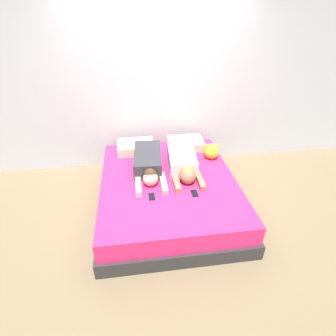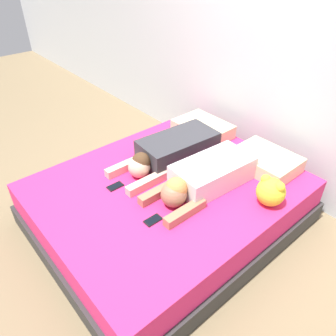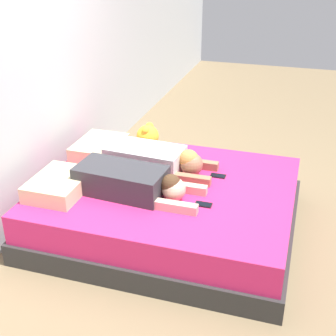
# 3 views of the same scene
# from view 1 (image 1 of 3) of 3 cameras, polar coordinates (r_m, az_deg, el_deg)

# --- Properties ---
(ground_plane) EXTENTS (12.00, 12.00, 0.00)m
(ground_plane) POSITION_cam_1_polar(r_m,az_deg,el_deg) (3.60, 0.00, -7.81)
(ground_plane) COLOR #7F6B4C
(wall_back) EXTENTS (12.00, 0.06, 2.60)m
(wall_back) POSITION_cam_1_polar(r_m,az_deg,el_deg) (4.07, -2.44, 17.77)
(wall_back) COLOR silver
(wall_back) RESTS_ON ground_plane
(bed) EXTENTS (1.74, 2.09, 0.43)m
(bed) POSITION_cam_1_polar(r_m,az_deg,el_deg) (3.47, 0.00, -5.14)
(bed) COLOR #2D2D2D
(bed) RESTS_ON ground_plane
(pillow_head_left) EXTENTS (0.53, 0.40, 0.13)m
(pillow_head_left) POSITION_cam_1_polar(r_m,az_deg,el_deg) (3.96, -7.04, 4.60)
(pillow_head_left) COLOR beige
(pillow_head_left) RESTS_ON bed
(pillow_head_right) EXTENTS (0.53, 0.40, 0.13)m
(pillow_head_right) POSITION_cam_1_polar(r_m,az_deg,el_deg) (4.03, 3.81, 5.32)
(pillow_head_right) COLOR beige
(pillow_head_right) RESTS_ON bed
(person_left) EXTENTS (0.41, 1.03, 0.22)m
(person_left) POSITION_cam_1_polar(r_m,az_deg,el_deg) (3.46, -4.30, 1.06)
(person_left) COLOR #333338
(person_left) RESTS_ON bed
(person_right) EXTENTS (0.40, 0.97, 0.23)m
(person_right) POSITION_cam_1_polar(r_m,az_deg,el_deg) (3.46, 3.31, 1.11)
(person_right) COLOR silver
(person_right) RESTS_ON bed
(cell_phone_left) EXTENTS (0.07, 0.13, 0.01)m
(cell_phone_left) POSITION_cam_1_polar(r_m,az_deg,el_deg) (3.03, -3.56, -6.23)
(cell_phone_left) COLOR black
(cell_phone_left) RESTS_ON bed
(cell_phone_right) EXTENTS (0.07, 0.13, 0.01)m
(cell_phone_right) POSITION_cam_1_polar(r_m,az_deg,el_deg) (3.09, 5.79, -5.51)
(cell_phone_right) COLOR black
(cell_phone_right) RESTS_ON bed
(plush_toy) EXTENTS (0.22, 0.22, 0.23)m
(plush_toy) POSITION_cam_1_polar(r_m,az_deg,el_deg) (3.77, 9.48, 3.69)
(plush_toy) COLOR yellow
(plush_toy) RESTS_ON bed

